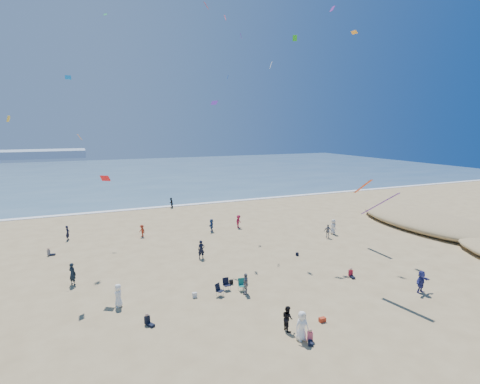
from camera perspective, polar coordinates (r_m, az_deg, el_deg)
name	(u,v)px	position (r m, az deg, el deg)	size (l,w,h in m)	color
ground	(265,373)	(22.67, 3.83, -25.76)	(220.00, 220.00, 0.00)	tan
ocean	(111,174)	(112.41, -19.02, 2.59)	(220.00, 100.00, 0.06)	#476B84
surf_line	(138,209)	(63.29, -15.24, -2.50)	(220.00, 1.20, 0.08)	white
standing_flyers	(240,248)	(39.16, -0.06, -8.48)	(30.94, 42.85, 1.93)	navy
seated_group	(226,303)	(28.73, -2.08, -16.55)	(25.96, 32.09, 0.84)	white
chair_cluster	(230,286)	(31.15, -1.58, -14.20)	(2.76, 1.52, 1.00)	black
white_tote	(195,295)	(30.64, -6.93, -15.32)	(0.35, 0.20, 0.40)	silver
black_backpack	(231,282)	(32.75, -1.36, -13.54)	(0.30, 0.22, 0.38)	black
cooler	(322,320)	(27.72, 12.43, -18.47)	(0.45, 0.30, 0.30)	#B03119
navy_bag	(297,254)	(39.87, 8.71, -9.33)	(0.28, 0.18, 0.34)	black
kites_aloft	(296,114)	(34.83, 8.50, 11.69)	(42.51, 43.68, 24.58)	red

